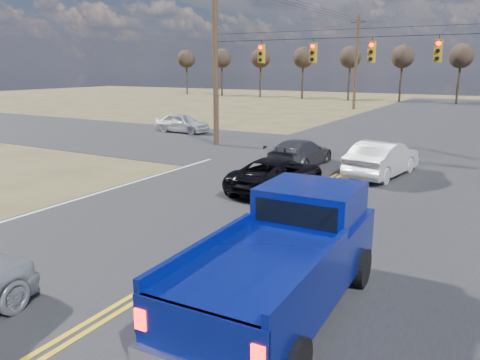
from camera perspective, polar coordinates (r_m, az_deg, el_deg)
The scene contains 11 objects.
ground at distance 9.45m, azimuth -16.88°, elevation -16.18°, with size 160.00×160.00×0.00m, color brown.
road_main at distance 17.27m, azimuth 7.89°, elevation -1.95°, with size 14.00×120.00×0.02m, color #28282B.
road_cross at distance 24.69m, azimuth 14.97°, elevation 2.43°, with size 120.00×12.00×0.02m, color #28282B.
signal_gantry at distance 23.93m, azimuth 16.78°, elevation 14.19°, with size 19.60×4.83×10.00m.
utility_poles at distance 23.30m, azimuth 15.10°, elevation 14.73°, with size 19.60×58.32×10.00m.
treeline at distance 33.02m, azimuth 19.88°, elevation 14.77°, with size 87.00×117.80×7.40m.
pickup_truck at distance 9.03m, azimuth 5.55°, elevation -9.49°, with size 2.50×5.93×2.20m.
black_suv at distance 17.70m, azimuth 4.56°, elevation 0.69°, with size 2.16×4.69×1.30m, color black.
white_car_queue at distance 20.96m, azimuth 16.97°, elevation 2.49°, with size 1.62×4.65×1.53m, color silver.
dgrey_car_queue at distance 22.26m, azimuth 7.32°, elevation 3.29°, with size 1.81×4.46×1.29m, color #3B3A40.
cross_car_west at distance 33.87m, azimuth -7.06°, elevation 6.91°, with size 4.06×1.63×1.38m, color silver.
Camera 1 is at (6.19, -5.45, 4.61)m, focal length 35.00 mm.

